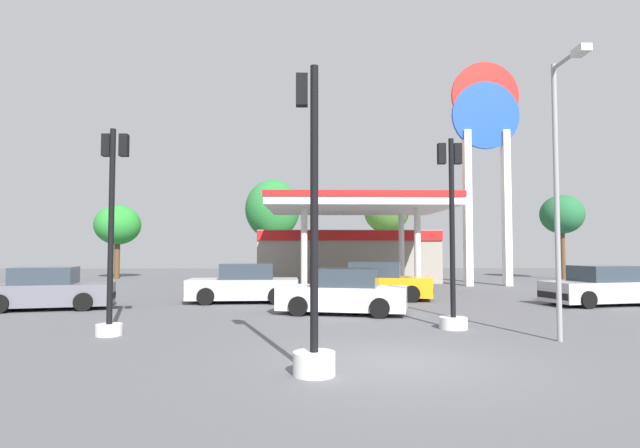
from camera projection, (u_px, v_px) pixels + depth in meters
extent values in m
plane|color=#56565B|center=(399.00, 363.00, 9.43)|extent=(90.00, 90.00, 0.00)
cube|color=gray|center=(346.00, 256.00, 33.48)|extent=(11.37, 6.07, 3.30)
cube|color=red|center=(350.00, 235.00, 30.46)|extent=(11.37, 0.12, 0.60)
cube|color=white|center=(357.00, 207.00, 26.50)|extent=(9.25, 7.56, 0.35)
cube|color=red|center=(357.00, 201.00, 26.52)|extent=(9.35, 7.66, 0.30)
cylinder|color=silver|center=(304.00, 250.00, 24.25)|extent=(0.32, 0.32, 4.18)
cylinder|color=silver|center=(418.00, 250.00, 24.39)|extent=(0.32, 0.32, 4.18)
cylinder|color=silver|center=(305.00, 250.00, 28.40)|extent=(0.32, 0.32, 4.18)
cylinder|color=silver|center=(402.00, 250.00, 28.54)|extent=(0.32, 0.32, 4.18)
cube|color=#4C4C51|center=(357.00, 279.00, 26.32)|extent=(0.90, 0.60, 1.10)
cube|color=white|center=(467.00, 207.00, 29.03)|extent=(0.40, 0.56, 9.09)
cube|color=white|center=(506.00, 208.00, 29.09)|extent=(0.40, 0.56, 9.09)
cylinder|color=blue|center=(485.00, 115.00, 29.33)|extent=(3.97, 0.22, 3.97)
cylinder|color=red|center=(485.00, 96.00, 29.41)|extent=(3.97, 0.22, 3.97)
cube|color=white|center=(485.00, 106.00, 29.42)|extent=(3.66, 0.08, 0.72)
cylinder|color=black|center=(588.00, 300.00, 17.86)|extent=(0.67, 0.35, 0.64)
cylinder|color=black|center=(555.00, 295.00, 19.52)|extent=(0.67, 0.35, 0.64)
cylinder|color=black|center=(610.00, 294.00, 20.12)|extent=(0.67, 0.35, 0.64)
cube|color=#B2B2BA|center=(600.00, 291.00, 19.00)|extent=(4.45, 2.58, 0.76)
cube|color=#2D3842|center=(602.00, 274.00, 19.07)|extent=(2.27, 1.93, 0.64)
cube|color=black|center=(553.00, 295.00, 18.52)|extent=(0.46, 1.65, 0.24)
cylinder|color=black|center=(93.00, 297.00, 18.83)|extent=(0.67, 0.35, 0.64)
cylinder|color=black|center=(83.00, 302.00, 17.18)|extent=(0.67, 0.35, 0.64)
cylinder|color=black|center=(16.00, 299.00, 18.20)|extent=(0.67, 0.35, 0.64)
cube|color=slate|center=(49.00, 294.00, 17.70)|extent=(4.45, 2.62, 0.75)
cube|color=#2D3842|center=(45.00, 276.00, 17.70)|extent=(2.28, 1.95, 0.64)
cube|color=black|center=(111.00, 296.00, 18.20)|extent=(0.48, 1.65, 0.24)
cylinder|color=black|center=(411.00, 290.00, 21.76)|extent=(0.71, 0.36, 0.68)
cylinder|color=black|center=(412.00, 294.00, 19.97)|extent=(0.71, 0.36, 0.68)
cylinder|color=black|center=(349.00, 289.00, 22.23)|extent=(0.71, 0.36, 0.68)
cylinder|color=black|center=(344.00, 293.00, 20.45)|extent=(0.71, 0.36, 0.68)
cube|color=orange|center=(379.00, 286.00, 21.11)|extent=(4.71, 2.70, 0.80)
cube|color=#2D3842|center=(375.00, 270.00, 21.17)|extent=(2.39, 2.03, 0.68)
cube|color=black|center=(431.00, 290.00, 20.73)|extent=(0.47, 1.75, 0.25)
cylinder|color=black|center=(206.00, 296.00, 18.99)|extent=(0.67, 0.26, 0.66)
cylinder|color=black|center=(212.00, 292.00, 20.76)|extent=(0.67, 0.26, 0.66)
cylinder|color=black|center=(277.00, 296.00, 19.18)|extent=(0.67, 0.26, 0.66)
cylinder|color=black|center=(277.00, 292.00, 20.95)|extent=(0.67, 0.26, 0.66)
cube|color=#B2B2BA|center=(243.00, 289.00, 19.98)|extent=(4.43, 2.02, 0.79)
cube|color=#2D3842|center=(247.00, 272.00, 20.02)|extent=(2.14, 1.71, 0.66)
cube|color=black|center=(189.00, 292.00, 19.82)|extent=(0.20, 1.73, 0.25)
cylinder|color=black|center=(298.00, 306.00, 15.91)|extent=(0.67, 0.36, 0.64)
cylinder|color=black|center=(310.00, 301.00, 17.59)|extent=(0.67, 0.36, 0.64)
cylinder|color=black|center=(380.00, 308.00, 15.40)|extent=(0.67, 0.36, 0.64)
cylinder|color=black|center=(384.00, 302.00, 17.07)|extent=(0.67, 0.36, 0.64)
cube|color=silver|center=(343.00, 298.00, 16.50)|extent=(4.46, 2.64, 0.76)
cube|color=#2D3842|center=(347.00, 278.00, 16.51)|extent=(2.28, 1.95, 0.64)
cube|color=black|center=(283.00, 300.00, 16.90)|extent=(0.49, 1.65, 0.24)
cylinder|color=silver|center=(314.00, 364.00, 8.49)|extent=(0.73, 0.73, 0.39)
cylinder|color=black|center=(314.00, 207.00, 8.62)|extent=(0.14, 0.14, 4.97)
cube|color=black|center=(302.00, 90.00, 8.88)|extent=(0.21, 0.20, 0.57)
sphere|color=red|center=(302.00, 83.00, 9.01)|extent=(0.15, 0.15, 0.15)
sphere|color=#D89E0C|center=(302.00, 92.00, 9.00)|extent=(0.15, 0.15, 0.15)
sphere|color=green|center=(302.00, 102.00, 9.00)|extent=(0.15, 0.15, 0.15)
cylinder|color=silver|center=(109.00, 330.00, 12.36)|extent=(0.64, 0.64, 0.28)
cylinder|color=black|center=(111.00, 226.00, 12.49)|extent=(0.14, 0.14, 4.90)
cube|color=black|center=(107.00, 145.00, 12.75)|extent=(0.21, 0.20, 0.57)
sphere|color=red|center=(109.00, 139.00, 12.88)|extent=(0.15, 0.15, 0.15)
sphere|color=#D89E0C|center=(109.00, 146.00, 12.87)|extent=(0.15, 0.15, 0.15)
sphere|color=green|center=(108.00, 153.00, 12.86)|extent=(0.15, 0.15, 0.15)
cube|color=black|center=(124.00, 145.00, 12.76)|extent=(0.21, 0.20, 0.57)
sphere|color=red|center=(126.00, 139.00, 12.89)|extent=(0.15, 0.15, 0.15)
sphere|color=#D89E0C|center=(126.00, 146.00, 12.88)|extent=(0.15, 0.15, 0.15)
sphere|color=green|center=(126.00, 153.00, 12.87)|extent=(0.15, 0.15, 0.15)
cylinder|color=silver|center=(453.00, 323.00, 13.40)|extent=(0.75, 0.75, 0.31)
cylinder|color=black|center=(452.00, 227.00, 13.53)|extent=(0.14, 0.14, 4.85)
cube|color=black|center=(442.00, 154.00, 13.79)|extent=(0.21, 0.20, 0.57)
sphere|color=red|center=(440.00, 148.00, 13.92)|extent=(0.15, 0.15, 0.15)
sphere|color=#D89E0C|center=(440.00, 155.00, 13.91)|extent=(0.15, 0.15, 0.15)
sphere|color=green|center=(440.00, 161.00, 13.90)|extent=(0.15, 0.15, 0.15)
cube|color=black|center=(457.00, 154.00, 13.80)|extent=(0.21, 0.20, 0.57)
sphere|color=red|center=(456.00, 148.00, 13.93)|extent=(0.15, 0.15, 0.15)
sphere|color=#D89E0C|center=(456.00, 155.00, 13.92)|extent=(0.15, 0.15, 0.15)
sphere|color=green|center=(456.00, 161.00, 13.91)|extent=(0.15, 0.15, 0.15)
cylinder|color=brown|center=(117.00, 260.00, 35.86)|extent=(0.39, 0.39, 2.66)
ellipsoid|color=#298930|center=(118.00, 225.00, 35.99)|extent=(3.24, 3.24, 2.86)
cylinder|color=brown|center=(272.00, 254.00, 36.45)|extent=(0.34, 0.34, 3.55)
ellipsoid|color=#277835|center=(273.00, 209.00, 36.61)|extent=(3.98, 3.98, 4.34)
cylinder|color=brown|center=(387.00, 254.00, 35.09)|extent=(0.39, 0.39, 3.60)
ellipsoid|color=#3E6F29|center=(386.00, 211.00, 35.23)|extent=(3.15, 3.15, 3.03)
cylinder|color=brown|center=(563.00, 255.00, 35.02)|extent=(0.31, 0.31, 3.46)
ellipsoid|color=#236338|center=(562.00, 214.00, 35.16)|extent=(2.96, 2.96, 2.73)
cylinder|color=gray|center=(557.00, 201.00, 11.75)|extent=(0.12, 0.12, 6.56)
cylinder|color=gray|center=(567.00, 59.00, 11.30)|extent=(0.09, 1.20, 0.09)
cube|color=beige|center=(581.00, 51.00, 10.70)|extent=(0.24, 0.44, 0.16)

